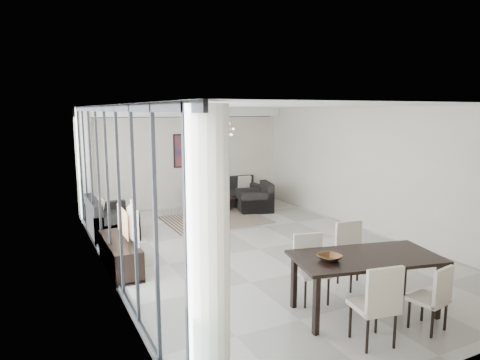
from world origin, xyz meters
TOP-DOWN VIEW (x-y plane):
  - room_shell at (0.46, 0.00)m, footprint 6.00×9.00m
  - window_wall at (-2.86, 0.00)m, footprint 0.37×8.95m
  - soffit at (0.00, 4.30)m, footprint 5.98×0.40m
  - painting at (0.50, 4.47)m, footprint 1.68×0.04m
  - chandelier at (0.30, 2.50)m, footprint 0.66×0.66m
  - rug at (0.13, 2.60)m, footprint 2.54×1.96m
  - coffee_table at (0.79, 3.69)m, footprint 1.00×1.00m
  - bowl_coffee at (0.74, 3.66)m, footprint 0.22×0.22m
  - sofa_main at (1.09, 4.07)m, footprint 2.21×0.90m
  - loveseat at (-2.55, 2.48)m, footprint 0.95×1.68m
  - armchair at (1.59, 3.04)m, footprint 1.12×1.15m
  - side_table at (-2.65, 3.81)m, footprint 0.43×0.43m
  - tv_console at (-2.76, 0.15)m, footprint 0.48×1.70m
  - television at (-2.60, 0.11)m, footprint 0.29×1.09m
  - dining_table at (-0.04, -3.10)m, footprint 2.18×1.42m
  - dining_chair_sw at (-0.52, -3.85)m, footprint 0.55×0.55m
  - dining_chair_se at (0.40, -3.90)m, footprint 0.47×0.47m
  - dining_chair_nw at (-0.45, -2.39)m, footprint 0.55×0.55m
  - dining_chair_ne at (0.48, -2.24)m, footprint 0.53×0.53m
  - bowl_dining at (-0.60, -3.03)m, footprint 0.35×0.35m

SIDE VIEW (x-z plane):
  - rug at x=0.13m, z-range 0.00..0.01m
  - coffee_table at x=0.79m, z-range 0.02..0.37m
  - tv_console at x=-2.76m, z-range 0.00..0.53m
  - sofa_main at x=1.09m, z-range -0.13..0.67m
  - armchair at x=1.59m, z-range -0.13..0.68m
  - loveseat at x=-2.55m, z-range -0.14..0.71m
  - bowl_coffee at x=0.74m, z-range 0.35..0.42m
  - side_table at x=-2.65m, z-range 0.10..0.69m
  - dining_chair_se at x=0.40m, z-range 0.06..0.95m
  - dining_chair_nw at x=-0.45m, z-range 0.07..1.07m
  - dining_chair_ne at x=0.48m, z-range 0.08..1.11m
  - dining_chair_sw at x=-0.52m, z-range 0.08..1.12m
  - dining_table at x=-0.04m, z-range 0.34..1.17m
  - television at x=-2.60m, z-range 0.53..1.15m
  - bowl_dining at x=-0.60m, z-range 0.84..0.91m
  - room_shell at x=0.46m, z-range 0.00..2.90m
  - window_wall at x=-2.86m, z-range 0.02..2.92m
  - painting at x=0.50m, z-range 1.16..2.14m
  - chandelier at x=0.30m, z-range 2.00..2.71m
  - soffit at x=0.00m, z-range 2.64..2.90m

